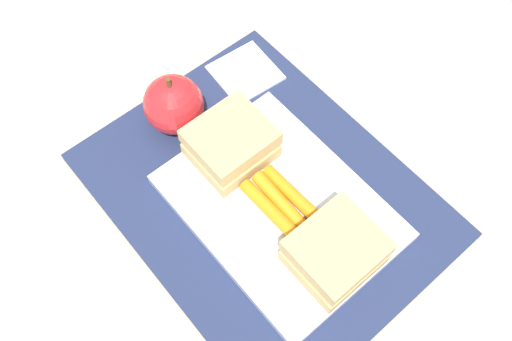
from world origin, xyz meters
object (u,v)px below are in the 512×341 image
(sandwich_half_left, at_px, (336,252))
(carrot_sticks_bundle, at_px, (280,201))
(food_tray, at_px, (279,207))
(paper_napkin, at_px, (245,73))
(sandwich_half_right, at_px, (231,144))
(apple, at_px, (174,105))

(sandwich_half_left, xyz_separation_m, carrot_sticks_bundle, (0.08, -0.00, -0.01))
(food_tray, bearing_deg, carrot_sticks_bundle, -53.35)
(sandwich_half_left, relative_size, carrot_sticks_bundle, 1.02)
(sandwich_half_left, xyz_separation_m, paper_napkin, (0.24, -0.09, -0.03))
(sandwich_half_right, distance_m, paper_napkin, 0.12)
(sandwich_half_right, height_order, apple, apple)
(sandwich_half_right, bearing_deg, sandwich_half_left, 180.00)
(carrot_sticks_bundle, distance_m, apple, 0.16)
(sandwich_half_left, bearing_deg, food_tray, 0.00)
(food_tray, bearing_deg, sandwich_half_right, 0.00)
(carrot_sticks_bundle, xyz_separation_m, paper_napkin, (0.16, -0.09, -0.02))
(sandwich_half_left, distance_m, sandwich_half_right, 0.16)
(food_tray, xyz_separation_m, apple, (0.16, 0.02, 0.03))
(food_tray, distance_m, apple, 0.16)
(sandwich_half_left, height_order, paper_napkin, sandwich_half_left)
(food_tray, bearing_deg, apple, 5.79)
(food_tray, xyz_separation_m, carrot_sticks_bundle, (0.00, -0.00, 0.01))
(sandwich_half_left, relative_size, paper_napkin, 1.14)
(food_tray, height_order, sandwich_half_left, sandwich_half_left)
(sandwich_half_left, xyz_separation_m, sandwich_half_right, (0.16, 0.00, 0.00))
(food_tray, bearing_deg, sandwich_half_left, 180.00)
(food_tray, height_order, sandwich_half_right, sandwich_half_right)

